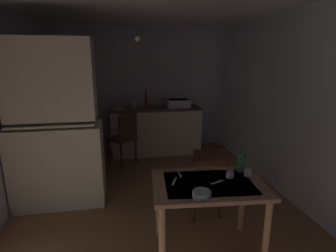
% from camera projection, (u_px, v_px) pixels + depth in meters
% --- Properties ---
extents(ground_plane, '(5.00, 5.00, 0.00)m').
position_uv_depth(ground_plane, '(153.00, 193.00, 3.65)').
color(ground_plane, '#8F6B47').
extents(wall_back, '(3.63, 0.10, 2.44)m').
position_uv_depth(wall_back, '(139.00, 90.00, 5.31)').
color(wall_back, silver).
rests_on(wall_back, ground).
extents(wall_right, '(0.10, 4.10, 2.44)m').
position_uv_depth(wall_right, '(279.00, 103.00, 3.67)').
color(wall_right, silver).
rests_on(wall_right, ground).
extents(ceiling_slab, '(3.63, 4.10, 0.10)m').
position_uv_depth(ceiling_slab, '(150.00, 1.00, 3.04)').
color(ceiling_slab, white).
extents(hutch_cabinet, '(1.10, 0.53, 2.07)m').
position_uv_depth(hutch_cabinet, '(56.00, 131.00, 3.21)').
color(hutch_cabinet, beige).
rests_on(hutch_cabinet, ground).
extents(counter_cabinet, '(1.75, 0.64, 0.91)m').
position_uv_depth(counter_cabinet, '(156.00, 130.00, 5.19)').
color(counter_cabinet, beige).
rests_on(counter_cabinet, ground).
extents(sink_basin, '(0.44, 0.34, 0.15)m').
position_uv_depth(sink_basin, '(178.00, 103.00, 5.14)').
color(sink_basin, white).
rests_on(sink_basin, counter_cabinet).
extents(hand_pump, '(0.05, 0.27, 0.39)m').
position_uv_depth(hand_pump, '(146.00, 99.00, 5.05)').
color(hand_pump, maroon).
rests_on(hand_pump, counter_cabinet).
extents(mixing_bowl_counter, '(0.23, 0.23, 0.07)m').
position_uv_depth(mixing_bowl_counter, '(118.00, 108.00, 4.89)').
color(mixing_bowl_counter, tan).
rests_on(mixing_bowl_counter, counter_cabinet).
extents(stoneware_crock, '(0.13, 0.13, 0.15)m').
position_uv_depth(stoneware_crock, '(134.00, 105.00, 5.00)').
color(stoneware_crock, beige).
rests_on(stoneware_crock, counter_cabinet).
extents(dining_table, '(1.08, 0.78, 0.73)m').
position_uv_depth(dining_table, '(208.00, 193.00, 2.41)').
color(dining_table, tan).
rests_on(dining_table, ground).
extents(chair_far_side, '(0.45, 0.45, 0.89)m').
position_uv_depth(chair_far_side, '(204.00, 178.00, 3.02)').
color(chair_far_side, '#4D3520').
rests_on(chair_far_side, ground).
extents(chair_by_counter, '(0.56, 0.56, 0.96)m').
position_uv_depth(chair_by_counter, '(124.00, 137.00, 4.53)').
color(chair_by_counter, '#47371A').
rests_on(chair_by_counter, ground).
extents(serving_bowl_wide, '(0.16, 0.16, 0.05)m').
position_uv_depth(serving_bowl_wide, '(202.00, 194.00, 2.13)').
color(serving_bowl_wide, '#ADD1C1').
rests_on(serving_bowl_wide, dining_table).
extents(teacup_cream, '(0.07, 0.07, 0.06)m').
position_uv_depth(teacup_cream, '(230.00, 174.00, 2.48)').
color(teacup_cream, white).
rests_on(teacup_cream, dining_table).
extents(teacup_mint, '(0.07, 0.07, 0.07)m').
position_uv_depth(teacup_mint, '(248.00, 173.00, 2.51)').
color(teacup_mint, '#ADD1C1').
rests_on(teacup_mint, dining_table).
extents(glass_bottle, '(0.08, 0.08, 0.23)m').
position_uv_depth(glass_bottle, '(241.00, 163.00, 2.60)').
color(glass_bottle, '#4C7F56').
rests_on(glass_bottle, dining_table).
extents(table_knife, '(0.02, 0.18, 0.00)m').
position_uv_depth(table_knife, '(179.00, 173.00, 2.56)').
color(table_knife, silver).
rests_on(table_knife, dining_table).
extents(teaspoon_near_bowl, '(0.08, 0.15, 0.00)m').
position_uv_depth(teaspoon_near_bowl, '(174.00, 181.00, 2.40)').
color(teaspoon_near_bowl, beige).
rests_on(teaspoon_near_bowl, dining_table).
extents(teaspoon_by_cup, '(0.14, 0.07, 0.00)m').
position_uv_depth(teaspoon_by_cup, '(218.00, 182.00, 2.38)').
color(teaspoon_by_cup, beige).
rests_on(teaspoon_by_cup, dining_table).
extents(pendant_bulb, '(0.08, 0.08, 0.08)m').
position_uv_depth(pendant_bulb, '(138.00, 39.00, 3.23)').
color(pendant_bulb, '#F9EFCC').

